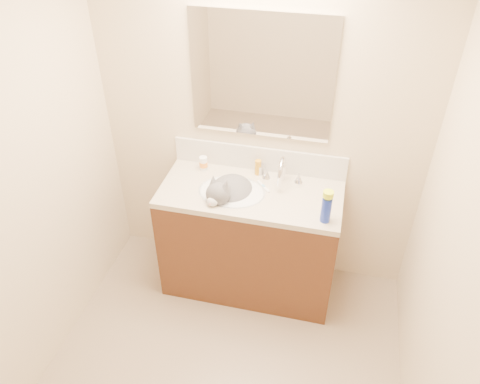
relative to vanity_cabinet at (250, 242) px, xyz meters
The scene contains 16 objects.
room_shell 1.45m from the vanity_cabinet, 90.00° to the right, with size 2.24×2.54×2.52m.
vanity_cabinet is the anchor object (origin of this frame).
counter_slab 0.43m from the vanity_cabinet, ahead, with size 1.20×0.55×0.04m, color #C4B69A.
basin 0.40m from the vanity_cabinet, 165.96° to the right, with size 0.45×0.36×0.14m, color white.
faucet 0.58m from the vanity_cabinet, 37.29° to the left, with size 0.28×0.20×0.21m.
cat 0.45m from the vanity_cabinet, 168.84° to the right, with size 0.39×0.45×0.33m.
backsplash 0.60m from the vanity_cabinet, 90.00° to the left, with size 1.20×0.02×0.18m, color silver.
mirror 1.16m from the vanity_cabinet, 90.00° to the left, with size 0.90×0.02×0.80m, color white.
pill_bottle 0.65m from the vanity_cabinet, 154.92° to the left, with size 0.05×0.05×0.10m, color white.
pill_label 0.64m from the vanity_cabinet, 154.92° to the left, with size 0.06×0.06×0.04m, color orange.
silver_jar 0.53m from the vanity_cabinet, 83.92° to the left, with size 0.06×0.06×0.07m, color #B7B7BC.
amber_bottle 0.55m from the vanity_cabinet, 88.54° to the left, with size 0.04×0.04×0.11m, color orange.
toothbrush 0.47m from the vanity_cabinet, 42.43° to the left, with size 0.02×0.14×0.01m, color white.
toothbrush_head 0.47m from the vanity_cabinet, 42.43° to the left, with size 0.01×0.03×0.01m, color #67ABDB.
spray_can 0.75m from the vanity_cabinet, 20.35° to the right, with size 0.06×0.06×0.17m, color #182DAD.
spray_cap 0.84m from the vanity_cabinet, 20.35° to the right, with size 0.06×0.06×0.04m, color #D2EB18.
Camera 1 is at (0.50, -1.43, 2.69)m, focal length 35.00 mm.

